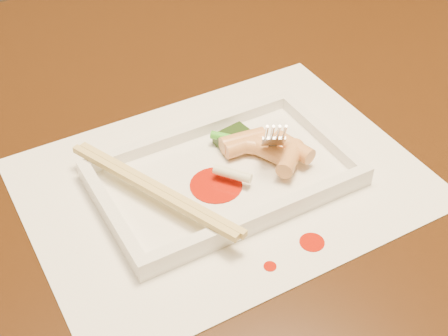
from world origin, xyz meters
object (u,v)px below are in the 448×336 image
placemat (224,181)px  plate_base (224,178)px  table (229,195)px  fork (275,88)px  chopstick_a (150,190)px

placemat → plate_base: plate_base is taller
table → plate_base: plate_base is taller
placemat → table: bearing=56.0°
fork → chopstick_a: bearing=-173.2°
table → plate_base: 0.14m
placemat → fork: fork is taller
placemat → plate_base: 0.00m
table → plate_base: bearing=-124.0°
placemat → plate_base: (0.00, -0.00, 0.00)m
plate_base → chopstick_a: 0.08m
plate_base → fork: bearing=14.4°
placemat → chopstick_a: bearing=-180.0°
table → fork: size_ratio=10.00×
placemat → fork: (0.07, 0.02, 0.08)m
table → placemat: bearing=-124.0°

